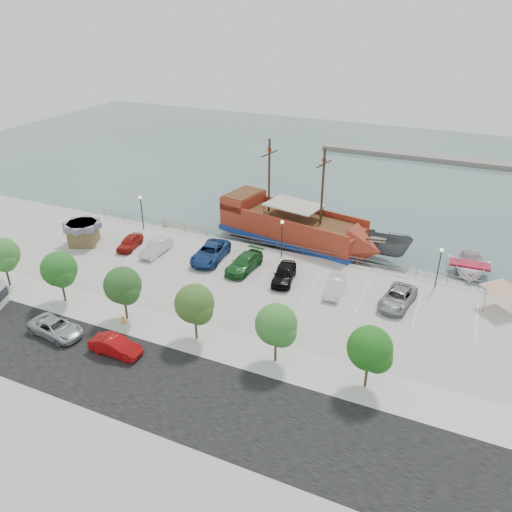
% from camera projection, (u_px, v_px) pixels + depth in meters
% --- Properties ---
extents(ground, '(160.00, 160.00, 0.00)m').
position_uv_depth(ground, '(257.00, 293.00, 49.35)').
color(ground, '#425755').
extents(land_slab, '(100.00, 58.00, 1.20)m').
position_uv_depth(land_slab, '(125.00, 444.00, 32.13)').
color(land_slab, '#A69F92').
rests_on(land_slab, ground).
extents(street, '(100.00, 8.00, 0.04)m').
position_uv_depth(street, '(167.00, 387.00, 35.90)').
color(street, black).
rests_on(street, land_slab).
extents(sidewalk, '(100.00, 4.00, 0.05)m').
position_uv_depth(sidewalk, '(207.00, 341.00, 40.77)').
color(sidewalk, beige).
rests_on(sidewalk, land_slab).
extents(seawall_railing, '(50.00, 0.06, 1.00)m').
position_uv_depth(seawall_railing, '(286.00, 248.00, 54.98)').
color(seawall_railing, slate).
rests_on(seawall_railing, land_slab).
extents(far_shore, '(40.00, 3.00, 0.80)m').
position_uv_depth(far_shore, '(431.00, 158.00, 90.17)').
color(far_shore, gray).
rests_on(far_shore, ground).
extents(pirate_ship, '(20.41, 8.97, 12.67)m').
position_uv_depth(pirate_ship, '(302.00, 231.00, 57.59)').
color(pirate_ship, maroon).
rests_on(pirate_ship, ground).
extents(patrol_boat, '(8.02, 3.86, 2.98)m').
position_uv_depth(patrol_boat, '(377.00, 246.00, 55.49)').
color(patrol_boat, '#535659').
rests_on(patrol_boat, ground).
extents(speedboat, '(5.10, 6.89, 1.38)m').
position_uv_depth(speedboat, '(469.00, 268.00, 52.58)').
color(speedboat, white).
rests_on(speedboat, ground).
extents(dock_west, '(7.48, 4.91, 0.42)m').
position_uv_depth(dock_west, '(186.00, 233.00, 61.70)').
color(dock_west, gray).
rests_on(dock_west, ground).
extents(dock_mid, '(7.24, 3.65, 0.40)m').
position_uv_depth(dock_mid, '(371.00, 269.00, 53.36)').
color(dock_mid, slate).
rests_on(dock_mid, ground).
extents(dock_east, '(7.66, 3.80, 0.42)m').
position_uv_depth(dock_east, '(442.00, 283.00, 50.71)').
color(dock_east, gray).
rests_on(dock_east, ground).
extents(shed, '(4.21, 4.21, 2.63)m').
position_uv_depth(shed, '(83.00, 232.00, 56.47)').
color(shed, brown).
rests_on(shed, land_slab).
extents(canopy_tent, '(4.02, 4.02, 3.31)m').
position_uv_depth(canopy_tent, '(505.00, 280.00, 43.87)').
color(canopy_tent, slate).
rests_on(canopy_tent, land_slab).
extents(street_van, '(5.15, 2.77, 1.37)m').
position_uv_depth(street_van, '(56.00, 328.00, 41.27)').
color(street_van, '#9C9FA1').
rests_on(street_van, street).
extents(street_sedan, '(4.34, 1.56, 1.42)m').
position_uv_depth(street_sedan, '(115.00, 346.00, 39.06)').
color(street_sedan, '#A30B0D').
rests_on(street_sedan, street).
extents(fire_hydrant, '(0.28, 0.28, 0.80)m').
position_uv_depth(fire_hydrant, '(123.00, 320.00, 42.75)').
color(fire_hydrant, orange).
rests_on(fire_hydrant, sidewalk).
extents(lamp_post_left, '(0.36, 0.36, 4.28)m').
position_uv_depth(lamp_post_left, '(141.00, 207.00, 59.35)').
color(lamp_post_left, black).
rests_on(lamp_post_left, land_slab).
extents(lamp_post_mid, '(0.36, 0.36, 4.28)m').
position_uv_depth(lamp_post_mid, '(282.00, 232.00, 52.82)').
color(lamp_post_mid, black).
rests_on(lamp_post_mid, land_slab).
extents(lamp_post_right, '(0.36, 0.36, 4.28)m').
position_uv_depth(lamp_post_right, '(440.00, 261.00, 47.02)').
color(lamp_post_right, black).
rests_on(lamp_post_right, land_slab).
extents(tree_a, '(3.30, 3.20, 5.00)m').
position_uv_depth(tree_a, '(3.00, 256.00, 47.14)').
color(tree_a, '#473321').
rests_on(tree_a, sidewalk).
extents(tree_b, '(3.30, 3.20, 5.00)m').
position_uv_depth(tree_b, '(60.00, 271.00, 44.60)').
color(tree_b, '#473321').
rests_on(tree_b, sidewalk).
extents(tree_c, '(3.30, 3.20, 5.00)m').
position_uv_depth(tree_c, '(124.00, 287.00, 42.06)').
color(tree_c, '#473321').
rests_on(tree_c, sidewalk).
extents(tree_d, '(3.30, 3.20, 5.00)m').
position_uv_depth(tree_d, '(196.00, 305.00, 39.52)').
color(tree_d, '#473321').
rests_on(tree_d, sidewalk).
extents(tree_e, '(3.30, 3.20, 5.00)m').
position_uv_depth(tree_e, '(277.00, 326.00, 36.98)').
color(tree_e, '#473321').
rests_on(tree_e, sidewalk).
extents(tree_f, '(3.30, 3.20, 5.00)m').
position_uv_depth(tree_f, '(371.00, 351.00, 34.44)').
color(tree_f, '#473321').
rests_on(tree_f, sidewalk).
extents(parked_car_a, '(2.26, 4.30, 1.39)m').
position_uv_depth(parked_car_a, '(130.00, 242.00, 55.84)').
color(parked_car_a, maroon).
rests_on(parked_car_a, land_slab).
extents(parked_car_b, '(1.65, 4.59, 1.51)m').
position_uv_depth(parked_car_b, '(156.00, 247.00, 54.56)').
color(parked_car_b, silver).
rests_on(parked_car_b, land_slab).
extents(parked_car_c, '(3.35, 6.27, 1.68)m').
position_uv_depth(parked_car_c, '(210.00, 253.00, 53.20)').
color(parked_car_c, navy).
rests_on(parked_car_c, land_slab).
extents(parked_car_d, '(2.65, 5.57, 1.57)m').
position_uv_depth(parked_car_d, '(244.00, 263.00, 51.24)').
color(parked_car_d, '#1F5923').
rests_on(parked_car_d, land_slab).
extents(parked_car_e, '(2.71, 5.05, 1.63)m').
position_uv_depth(parked_car_e, '(284.00, 274.00, 49.17)').
color(parked_car_e, black).
rests_on(parked_car_e, land_slab).
extents(parked_car_f, '(1.79, 4.33, 1.39)m').
position_uv_depth(parked_car_f, '(335.00, 286.00, 47.21)').
color(parked_car_f, white).
rests_on(parked_car_f, land_slab).
extents(parked_car_g, '(3.22, 5.56, 1.46)m').
position_uv_depth(parked_car_g, '(397.00, 298.00, 45.35)').
color(parked_car_g, gray).
rests_on(parked_car_g, land_slab).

